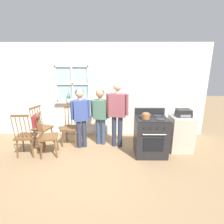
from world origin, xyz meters
TOP-DOWN VIEW (x-y plane):
  - ground_plane at (0.00, 0.00)m, footprint 16.00×16.00m
  - wall_back at (0.03, 1.40)m, footprint 6.40×0.16m
  - chair_by_window at (-1.09, 0.07)m, footprint 0.48×0.49m
  - chair_near_wall at (-0.68, 0.67)m, footprint 0.45×0.44m
  - chair_center_cluster at (-1.45, 0.66)m, footprint 0.51×0.52m
  - chair_near_stove at (-1.61, 0.08)m, footprint 0.44×0.43m
  - person_elderly_left at (-0.36, 0.50)m, footprint 0.50×0.30m
  - person_teen_center at (0.12, 0.69)m, footprint 0.52×0.28m
  - person_adult_right at (0.57, 0.56)m, footprint 0.58×0.29m
  - stove at (1.36, 0.15)m, footprint 0.73×0.68m
  - kettle at (1.19, 0.02)m, footprint 0.21×0.17m
  - potted_plant at (-0.85, 1.31)m, footprint 0.16×0.16m
  - handbag at (-1.31, 0.02)m, footprint 0.22×0.23m
  - side_counter at (2.16, 0.36)m, footprint 0.55×0.50m
  - stereo at (2.16, 0.34)m, footprint 0.34×0.29m

SIDE VIEW (x-z plane):
  - ground_plane at x=0.00m, z-range 0.00..0.00m
  - side_counter at x=2.16m, z-range 0.00..0.90m
  - chair_by_window at x=-1.09m, z-range -0.05..1.00m
  - chair_near_wall at x=-0.68m, z-range -0.05..1.00m
  - chair_center_cluster at x=-1.45m, z-range -0.05..1.00m
  - chair_near_stove at x=-1.61m, z-range -0.05..1.00m
  - stove at x=1.36m, z-range -0.07..1.01m
  - handbag at x=-1.31m, z-range 0.73..1.03m
  - person_teen_center at x=0.12m, z-range 0.17..1.68m
  - person_elderly_left at x=-0.36m, z-range 0.16..1.69m
  - stereo at x=2.16m, z-range 0.90..1.08m
  - kettle at x=1.19m, z-range 0.90..1.15m
  - person_adult_right at x=0.57m, z-range 0.20..1.91m
  - potted_plant at x=-0.85m, z-range 0.96..1.27m
  - wall_back at x=0.03m, z-range -0.01..2.69m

